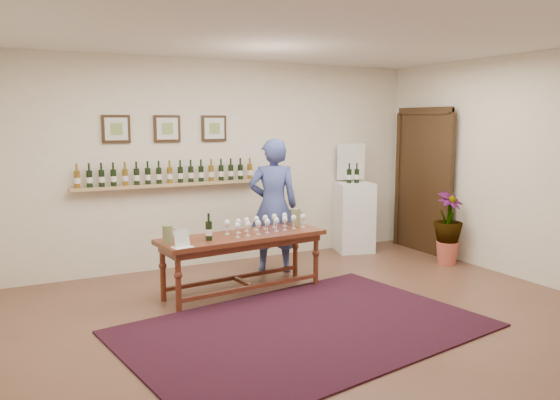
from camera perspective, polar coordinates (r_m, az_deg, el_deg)
name	(u,v)px	position (r m, az deg, el deg)	size (l,w,h in m)	color
ground	(316,316)	(5.71, 3.76, -12.03)	(6.00, 6.00, 0.00)	brown
room_shell	(375,180)	(8.13, 9.88, 2.07)	(6.00, 6.00, 6.00)	silver
rug	(305,328)	(5.37, 2.62, -13.26)	(3.35, 2.23, 0.02)	#440D0C
tasting_table	(243,243)	(6.30, -3.92, -4.54)	(2.00, 0.81, 0.69)	#472711
table_glasses	(262,224)	(6.43, -1.89, -2.53)	(1.26, 0.29, 0.17)	white
table_bottles	(206,225)	(6.01, -7.70, -2.57)	(0.31, 0.18, 0.33)	black
pitcher_left	(168,234)	(5.90, -11.66, -3.55)	(0.13, 0.13, 0.20)	olive
pitcher_right	(296,217)	(6.80, 1.63, -1.77)	(0.13, 0.13, 0.21)	olive
menu_card	(182,238)	(5.72, -10.24, -3.96)	(0.20, 0.15, 0.18)	silver
display_pedestal	(354,217)	(8.40, 7.69, -1.77)	(0.53, 0.53, 1.06)	white
pedestal_bottles	(353,173)	(8.25, 7.63, 2.79)	(0.29, 0.08, 0.29)	black
info_sign	(351,162)	(8.45, 7.42, 3.99)	(0.44, 0.02, 0.61)	silver
potted_plant	(448,228)	(7.89, 17.15, -2.84)	(0.51, 0.51, 0.87)	#AF4F3A
person	(273,206)	(7.12, -0.71, -0.62)	(0.64, 0.42, 1.76)	#374583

